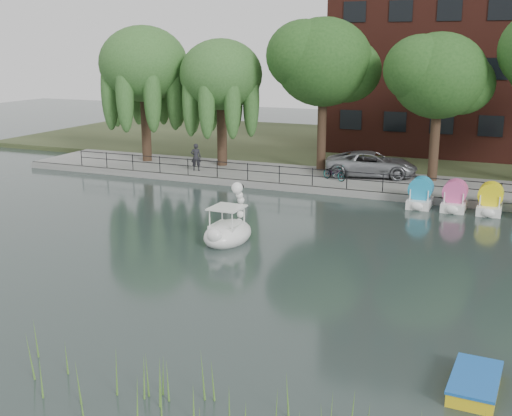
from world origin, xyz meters
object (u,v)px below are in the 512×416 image
Objects in this scene: minivan at (371,162)px; pedestrian at (196,155)px; swan_boat at (228,229)px; yellow_rowboat at (475,383)px; bicycle at (334,172)px.

pedestrian is at bearing 91.86° from minivan.
pedestrian is at bearing 124.95° from swan_boat.
yellow_rowboat is at bearing 110.25° from pedestrian.
minivan is 3.16× the size of pedestrian.
swan_boat reaches higher than yellow_rowboat.
swan_boat reaches higher than pedestrian.
minivan is at bearing 111.45° from yellow_rowboat.
yellow_rowboat is (9.70, -20.91, -0.69)m from bicycle.
minivan is at bearing 79.90° from swan_boat.
pedestrian is (-8.89, -0.58, 0.49)m from bicycle.
minivan is 2.61m from bicycle.
swan_boat is at bearing 143.28° from yellow_rowboat.
pedestrian reaches higher than yellow_rowboat.
swan_boat is (-2.78, -14.14, -0.74)m from minivan.
bicycle is at bearing 161.53° from pedestrian.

